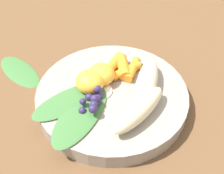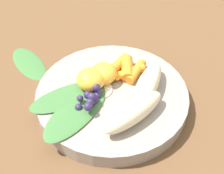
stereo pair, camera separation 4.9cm
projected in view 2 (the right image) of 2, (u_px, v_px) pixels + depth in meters
The scene contains 15 objects.
ground_plane at pixel (112, 103), 0.51m from camera, with size 2.40×2.40×0.00m, color brown.
bowl at pixel (112, 97), 0.50m from camera, with size 0.25×0.25×0.03m, color gray.
banana_peeled_left at pixel (147, 85), 0.48m from camera, with size 0.11×0.03×0.03m, color beige.
banana_peeled_right at pixel (134, 112), 0.44m from camera, with size 0.11×0.03×0.03m, color beige.
orange_segment_near at pixel (91, 79), 0.49m from camera, with size 0.05×0.05×0.04m, color #F4A833.
orange_segment_far at pixel (104, 73), 0.50m from camera, with size 0.05×0.05×0.03m, color #F4A833.
carrot_front at pixel (137, 72), 0.51m from camera, with size 0.02×0.02×0.05m, color orange.
carrot_mid_left at pixel (129, 72), 0.52m from camera, with size 0.02×0.02×0.06m, color orange.
carrot_mid_right at pixel (127, 68), 0.52m from camera, with size 0.02×0.02×0.05m, color orange.
carrot_rear at pixel (119, 64), 0.53m from camera, with size 0.02×0.02×0.05m, color orange.
blueberry_pile at pixel (91, 98), 0.47m from camera, with size 0.04×0.05×0.03m.
coconut_shred_patch at pixel (100, 90), 0.49m from camera, with size 0.04×0.04×0.00m, color white.
kale_leaf_left at pixel (68, 97), 0.48m from camera, with size 0.13×0.05×0.01m, color #3D7038.
kale_leaf_right at pixel (77, 111), 0.46m from camera, with size 0.14×0.06×0.01m, color #3D7038.
kale_leaf_stray at pixel (29, 62), 0.59m from camera, with size 0.12×0.05×0.01m, color #3D7038.
Camera 2 is at (0.25, -0.24, 0.38)m, focal length 47.51 mm.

